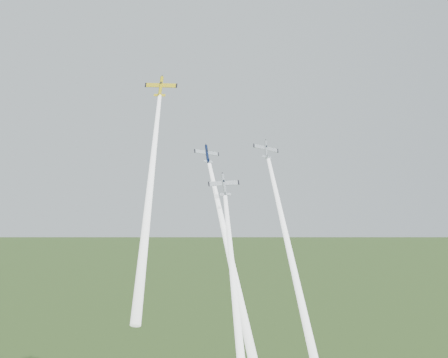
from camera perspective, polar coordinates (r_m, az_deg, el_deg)
plane_yellow at (r=150.30m, az=-6.44°, el=9.32°), size 9.01×6.11×8.12m
smoke_trail_yellow at (r=130.01m, az=-7.61°, el=-1.68°), size 3.87×34.89×52.63m
plane_navy at (r=144.70m, az=-1.73°, el=2.59°), size 7.45×6.79×6.89m
smoke_trail_navy at (r=129.93m, az=0.79°, el=-8.66°), size 13.35×30.89×48.45m
plane_silver_right at (r=148.90m, az=4.31°, el=3.02°), size 7.24×6.65×7.79m
smoke_trail_silver_right at (r=131.15m, az=7.48°, el=-10.73°), size 12.35×39.37×60.90m
plane_silver_low at (r=132.67m, az=0.01°, el=-0.58°), size 8.36×5.90×7.26m
smoke_trail_silver_low at (r=117.51m, az=1.47°, el=-15.30°), size 7.18×36.74×55.68m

